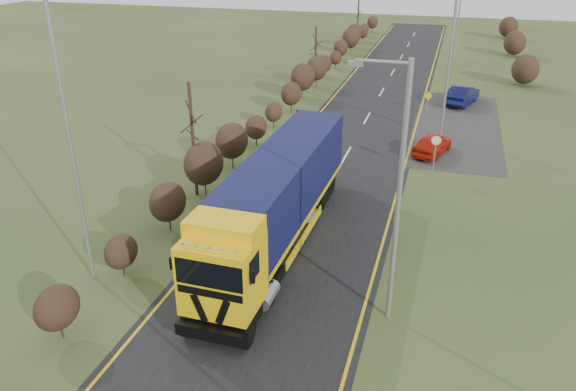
% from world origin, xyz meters
% --- Properties ---
extents(ground, '(160.00, 160.00, 0.00)m').
position_xyz_m(ground, '(0.00, 0.00, 0.00)').
color(ground, '#323F1B').
rests_on(ground, ground).
extents(road, '(8.00, 120.00, 0.02)m').
position_xyz_m(road, '(0.00, 10.00, 0.01)').
color(road, black).
rests_on(road, ground).
extents(layby, '(6.00, 18.00, 0.02)m').
position_xyz_m(layby, '(6.50, 20.00, 0.01)').
color(layby, '#302D2B').
rests_on(layby, ground).
extents(lane_markings, '(7.52, 116.00, 0.01)m').
position_xyz_m(lane_markings, '(0.00, 9.69, 0.03)').
color(lane_markings, gold).
rests_on(lane_markings, road).
extents(hedgerow, '(2.24, 102.04, 6.05)m').
position_xyz_m(hedgerow, '(-6.00, 7.89, 1.62)').
color(hedgerow, black).
rests_on(hedgerow, ground).
extents(lorry, '(2.91, 14.98, 4.16)m').
position_xyz_m(lorry, '(-0.80, 0.17, 2.36)').
color(lorry, black).
rests_on(lorry, ground).
extents(car_red_hatchback, '(2.59, 4.10, 1.30)m').
position_xyz_m(car_red_hatchback, '(5.09, 13.75, 0.65)').
color(car_red_hatchback, '#AF1908').
rests_on(car_red_hatchback, ground).
extents(car_blue_sedan, '(2.81, 4.80, 1.50)m').
position_xyz_m(car_blue_sedan, '(6.72, 26.12, 0.75)').
color(car_blue_sedan, '#090C35').
rests_on(car_blue_sedan, ground).
extents(streetlight_near, '(1.98, 0.19, 9.30)m').
position_xyz_m(streetlight_near, '(4.48, -3.63, 5.13)').
color(streetlight_near, gray).
rests_on(streetlight_near, ground).
extents(streetlight_mid, '(2.01, 0.19, 9.48)m').
position_xyz_m(streetlight_mid, '(5.36, 17.21, 5.23)').
color(streetlight_mid, gray).
rests_on(streetlight_mid, ground).
extents(streetlight_far, '(1.69, 0.18, 7.91)m').
position_xyz_m(streetlight_far, '(5.54, 44.71, 4.33)').
color(streetlight_far, gray).
rests_on(streetlight_far, ground).
extents(left_pole, '(0.16, 0.16, 10.69)m').
position_xyz_m(left_pole, '(-7.20, -4.40, 5.34)').
color(left_pole, gray).
rests_on(left_pole, ground).
extents(speed_sign, '(0.70, 0.10, 2.54)m').
position_xyz_m(speed_sign, '(5.36, 10.05, 1.80)').
color(speed_sign, gray).
rests_on(speed_sign, ground).
extents(warning_board, '(0.63, 0.11, 1.65)m').
position_xyz_m(warning_board, '(4.20, 22.82, 0.98)').
color(warning_board, gray).
rests_on(warning_board, ground).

